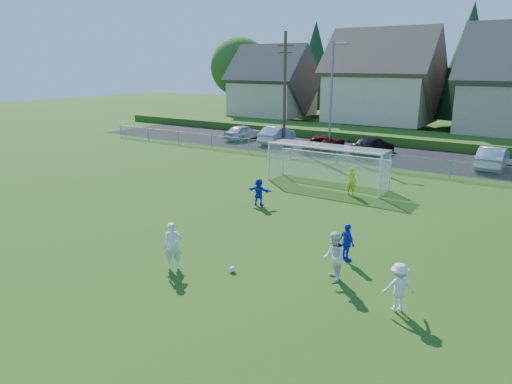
{
  "coord_description": "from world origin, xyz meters",
  "views": [
    {
      "loc": [
        11.48,
        -9.32,
        7.25
      ],
      "look_at": [
        0.0,
        8.0,
        1.4
      ],
      "focal_mm": 32.0,
      "sensor_mm": 36.0,
      "label": 1
    }
  ],
  "objects_px": {
    "car_b": "(277,135)",
    "car_d": "(372,146)",
    "player_blue_a": "(347,242)",
    "player_blue_b": "(259,192)",
    "player_white_a": "(173,246)",
    "car_a": "(243,132)",
    "car_c": "(324,143)",
    "player_white_c": "(399,287)",
    "soccer_goal": "(328,159)",
    "goalkeeper": "(351,181)",
    "car_f": "(493,158)",
    "player_white_b": "(334,257)",
    "soccer_ball": "(232,269)"
  },
  "relations": [
    {
      "from": "car_b",
      "to": "car_d",
      "type": "bearing_deg",
      "value": 173.0
    },
    {
      "from": "player_blue_a",
      "to": "player_blue_b",
      "type": "relative_size",
      "value": 1.01
    },
    {
      "from": "player_white_a",
      "to": "player_blue_b",
      "type": "height_order",
      "value": "player_white_a"
    },
    {
      "from": "car_a",
      "to": "car_c",
      "type": "relative_size",
      "value": 0.88
    },
    {
      "from": "player_white_c",
      "to": "car_d",
      "type": "height_order",
      "value": "player_white_c"
    },
    {
      "from": "car_c",
      "to": "soccer_goal",
      "type": "bearing_deg",
      "value": 114.39
    },
    {
      "from": "player_white_a",
      "to": "player_white_c",
      "type": "distance_m",
      "value": 7.92
    },
    {
      "from": "player_blue_b",
      "to": "car_d",
      "type": "height_order",
      "value": "player_blue_b"
    },
    {
      "from": "goalkeeper",
      "to": "soccer_goal",
      "type": "bearing_deg",
      "value": -36.0
    },
    {
      "from": "player_blue_b",
      "to": "car_d",
      "type": "relative_size",
      "value": 0.29
    },
    {
      "from": "goalkeeper",
      "to": "car_c",
      "type": "height_order",
      "value": "goalkeeper"
    },
    {
      "from": "goalkeeper",
      "to": "car_b",
      "type": "distance_m",
      "value": 17.92
    },
    {
      "from": "car_b",
      "to": "car_f",
      "type": "height_order",
      "value": "car_b"
    },
    {
      "from": "player_blue_b",
      "to": "soccer_goal",
      "type": "bearing_deg",
      "value": -109.52
    },
    {
      "from": "goalkeeper",
      "to": "car_d",
      "type": "bearing_deg",
      "value": -78.19
    },
    {
      "from": "player_blue_a",
      "to": "car_c",
      "type": "distance_m",
      "value": 23.02
    },
    {
      "from": "car_a",
      "to": "car_c",
      "type": "height_order",
      "value": "car_a"
    },
    {
      "from": "player_white_b",
      "to": "car_c",
      "type": "distance_m",
      "value": 24.78
    },
    {
      "from": "player_white_a",
      "to": "car_f",
      "type": "xyz_separation_m",
      "value": [
        7.47,
        24.81,
        -0.07
      ]
    },
    {
      "from": "player_blue_a",
      "to": "goalkeeper",
      "type": "relative_size",
      "value": 0.91
    },
    {
      "from": "player_white_b",
      "to": "car_b",
      "type": "relative_size",
      "value": 0.36
    },
    {
      "from": "car_a",
      "to": "car_f",
      "type": "bearing_deg",
      "value": -175.91
    },
    {
      "from": "car_f",
      "to": "player_white_c",
      "type": "bearing_deg",
      "value": 91.14
    },
    {
      "from": "car_a",
      "to": "car_f",
      "type": "xyz_separation_m",
      "value": [
        22.32,
        -0.77,
        0.07
      ]
    },
    {
      "from": "goalkeeper",
      "to": "car_a",
      "type": "relative_size",
      "value": 0.37
    },
    {
      "from": "car_f",
      "to": "soccer_goal",
      "type": "relative_size",
      "value": 0.65
    },
    {
      "from": "player_white_a",
      "to": "soccer_goal",
      "type": "xyz_separation_m",
      "value": [
        -0.44,
        14.2,
        0.75
      ]
    },
    {
      "from": "player_white_a",
      "to": "car_a",
      "type": "relative_size",
      "value": 0.4
    },
    {
      "from": "player_white_c",
      "to": "car_b",
      "type": "xyz_separation_m",
      "value": [
        -18.69,
        24.0,
        0.03
      ]
    },
    {
      "from": "player_white_a",
      "to": "car_a",
      "type": "bearing_deg",
      "value": 77.77
    },
    {
      "from": "car_a",
      "to": "soccer_goal",
      "type": "height_order",
      "value": "soccer_goal"
    },
    {
      "from": "goalkeeper",
      "to": "car_f",
      "type": "xyz_separation_m",
      "value": [
        5.82,
        11.99,
        -0.01
      ]
    },
    {
      "from": "goalkeeper",
      "to": "car_d",
      "type": "relative_size",
      "value": 0.32
    },
    {
      "from": "soccer_ball",
      "to": "car_d",
      "type": "bearing_deg",
      "value": 98.25
    },
    {
      "from": "player_white_a",
      "to": "car_d",
      "type": "relative_size",
      "value": 0.35
    },
    {
      "from": "soccer_ball",
      "to": "soccer_goal",
      "type": "distance_m",
      "value": 13.6
    },
    {
      "from": "player_blue_b",
      "to": "soccer_goal",
      "type": "relative_size",
      "value": 0.2
    },
    {
      "from": "soccer_ball",
      "to": "player_blue_b",
      "type": "xyz_separation_m",
      "value": [
        -3.66,
        7.34,
        0.62
      ]
    },
    {
      "from": "player_white_b",
      "to": "car_f",
      "type": "height_order",
      "value": "player_white_b"
    },
    {
      "from": "player_blue_b",
      "to": "player_blue_a",
      "type": "bearing_deg",
      "value": 140.38
    },
    {
      "from": "player_white_b",
      "to": "player_blue_b",
      "type": "xyz_separation_m",
      "value": [
        -6.95,
        5.94,
        -0.15
      ]
    },
    {
      "from": "soccer_ball",
      "to": "player_white_c",
      "type": "height_order",
      "value": "player_white_c"
    },
    {
      "from": "car_c",
      "to": "player_white_b",
      "type": "bearing_deg",
      "value": 114.14
    },
    {
      "from": "player_white_a",
      "to": "goalkeeper",
      "type": "height_order",
      "value": "player_white_a"
    },
    {
      "from": "player_white_b",
      "to": "car_f",
      "type": "distance_m",
      "value": 22.61
    },
    {
      "from": "player_blue_a",
      "to": "car_a",
      "type": "xyz_separation_m",
      "value": [
        -19.88,
        21.43,
        -0.0
      ]
    },
    {
      "from": "player_blue_b",
      "to": "car_f",
      "type": "relative_size",
      "value": 0.3
    },
    {
      "from": "soccer_ball",
      "to": "player_white_a",
      "type": "xyz_separation_m",
      "value": [
        -2.01,
        -0.91,
        0.76
      ]
    },
    {
      "from": "car_a",
      "to": "car_f",
      "type": "height_order",
      "value": "car_f"
    },
    {
      "from": "car_a",
      "to": "player_white_a",
      "type": "bearing_deg",
      "value": 126.2
    }
  ]
}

